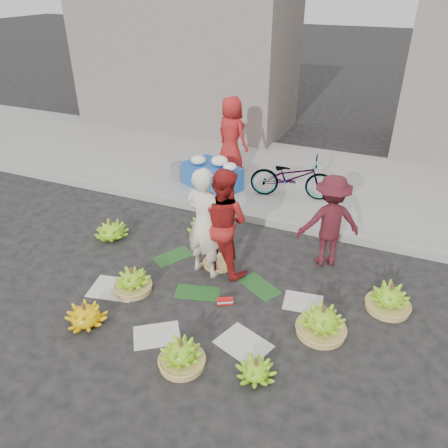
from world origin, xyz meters
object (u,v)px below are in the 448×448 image
at_px(flower_table, 213,175).
at_px(bicycle, 292,177).
at_px(vendor_cream, 204,223).
at_px(banana_bunch_0, 132,281).
at_px(banana_bunch_4, 322,322).

xyz_separation_m(flower_table, bicycle, (1.67, 0.20, 0.16)).
relative_size(vendor_cream, bicycle, 1.05).
xyz_separation_m(banana_bunch_0, flower_table, (-0.31, 3.56, 0.24)).
height_order(banana_bunch_0, banana_bunch_4, banana_bunch_4).
bearing_deg(flower_table, banana_bunch_0, -60.79).
xyz_separation_m(vendor_cream, bicycle, (0.58, 2.90, -0.32)).
bearing_deg(bicycle, flower_table, 85.30).
relative_size(banana_bunch_0, banana_bunch_4, 0.85).
bearing_deg(banana_bunch_0, bicycle, 70.05).
distance_m(banana_bunch_0, flower_table, 3.58).
distance_m(banana_bunch_0, vendor_cream, 1.37).
height_order(banana_bunch_0, bicycle, bicycle).
relative_size(banana_bunch_4, vendor_cream, 0.36).
bearing_deg(flower_table, vendor_cream, -43.63).
height_order(banana_bunch_4, vendor_cream, vendor_cream).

